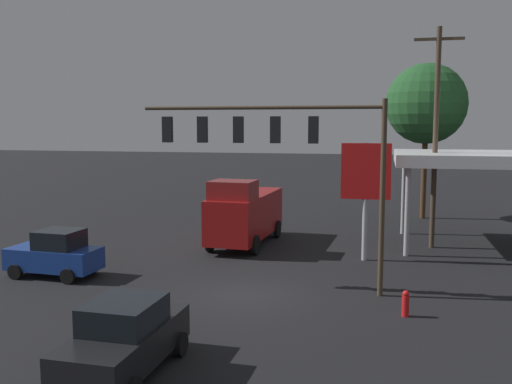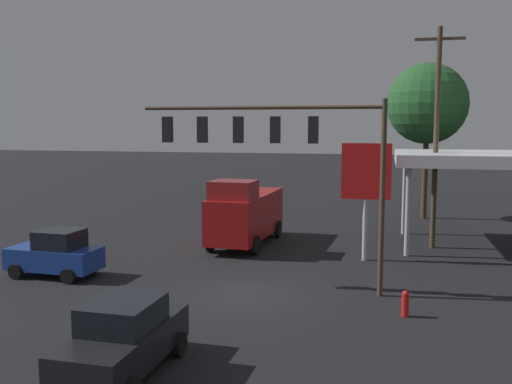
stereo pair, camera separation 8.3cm
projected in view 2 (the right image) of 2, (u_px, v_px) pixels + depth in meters
ground_plane at (244, 294)px, 21.28m from camera, size 200.00×200.00×0.00m
traffic_signal_assembly at (277, 143)px, 21.32m from camera, size 9.24×0.43×7.23m
utility_pole at (436, 134)px, 28.58m from camera, size 2.40×0.26×11.08m
gas_station_canopy at (510, 160)px, 28.58m from camera, size 11.15×6.90×4.88m
price_sign at (366, 177)px, 26.12m from camera, size 2.26×0.27×5.45m
hatchback_crossing at (56, 254)px, 23.71m from camera, size 3.89×2.14×1.97m
sedan_waiting at (124, 338)px, 14.40m from camera, size 2.16×4.45×1.93m
delivery_truck at (245, 213)px, 29.72m from camera, size 2.87×6.92×3.58m
street_tree at (427, 104)px, 37.47m from camera, size 5.30×5.30×10.29m
fire_hydrant at (405, 304)px, 18.77m from camera, size 0.24×0.24×0.88m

